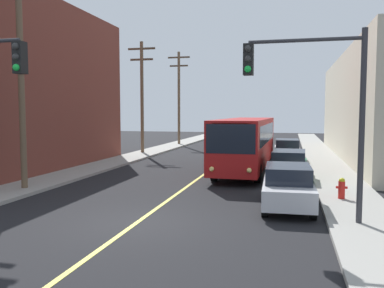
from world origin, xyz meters
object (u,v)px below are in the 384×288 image
at_px(parked_car_silver, 288,186).
at_px(traffic_signal_right_corner, 311,90).
at_px(fire_hydrant, 342,188).
at_px(utility_pole_far, 179,94).
at_px(utility_pole_near, 20,57).
at_px(city_bus, 246,141).
at_px(parked_car_green, 289,165).
at_px(parked_car_white, 287,150).
at_px(utility_pole_mid, 142,92).

relative_size(parked_car_silver, traffic_signal_right_corner, 0.74).
height_order(traffic_signal_right_corner, fire_hydrant, traffic_signal_right_corner).
distance_m(utility_pole_far, traffic_signal_right_corner, 31.75).
relative_size(utility_pole_near, traffic_signal_right_corner, 1.80).
xyz_separation_m(city_bus, parked_car_green, (2.57, -3.35, -0.98)).
bearing_deg(utility_pole_near, city_bus, 43.78).
distance_m(parked_car_green, utility_pole_near, 13.96).
xyz_separation_m(parked_car_silver, parked_car_green, (0.00, 6.00, 0.00)).
distance_m(city_bus, parked_car_green, 4.33).
bearing_deg(utility_pole_far, city_bus, -62.53).
bearing_deg(city_bus, parked_car_white, 66.76).
distance_m(utility_pole_mid, fire_hydrant, 21.90).
height_order(utility_pole_near, traffic_signal_right_corner, utility_pole_near).
bearing_deg(parked_car_white, city_bus, -113.24).
bearing_deg(parked_car_silver, utility_pole_mid, 125.47).
bearing_deg(parked_car_silver, fire_hydrant, 35.96).
xyz_separation_m(utility_pole_near, utility_pole_far, (-0.03, 26.52, -0.44)).
distance_m(utility_pole_mid, utility_pole_far, 9.80).
bearing_deg(utility_pole_mid, parked_car_white, -10.87).
relative_size(parked_car_green, utility_pole_near, 0.41).
bearing_deg(parked_car_silver, utility_pole_far, 113.50).
bearing_deg(parked_car_white, parked_car_silver, -89.40).
xyz_separation_m(parked_car_green, utility_pole_near, (-11.75, -5.44, 5.22)).
distance_m(utility_pole_near, traffic_signal_right_corner, 12.80).
xyz_separation_m(utility_pole_mid, utility_pole_far, (0.55, 9.78, 0.28)).
bearing_deg(city_bus, parked_car_silver, -74.69).
relative_size(parked_car_green, parked_car_white, 1.00).
relative_size(utility_pole_near, utility_pole_far, 1.09).
bearing_deg(traffic_signal_right_corner, city_bus, 105.65).
height_order(parked_car_silver, parked_car_green, same).
relative_size(city_bus, traffic_signal_right_corner, 2.03).
xyz_separation_m(city_bus, traffic_signal_right_corner, (3.21, -11.46, 2.49)).
bearing_deg(parked_car_green, parked_car_silver, -90.04).
distance_m(parked_car_silver, fire_hydrant, 2.59).
bearing_deg(traffic_signal_right_corner, utility_pole_near, 167.88).
height_order(parked_car_white, utility_pole_mid, utility_pole_mid).
xyz_separation_m(parked_car_green, traffic_signal_right_corner, (0.64, -8.11, 3.46)).
xyz_separation_m(parked_car_silver, utility_pole_near, (-11.74, 0.56, 5.22)).
distance_m(parked_car_white, traffic_signal_right_corner, 17.43).
xyz_separation_m(parked_car_green, utility_pole_mid, (-12.33, 11.30, 4.50)).
bearing_deg(fire_hydrant, utility_pole_mid, 132.40).
bearing_deg(utility_pole_near, traffic_signal_right_corner, -12.12).
height_order(utility_pole_near, utility_pole_far, utility_pole_near).
relative_size(city_bus, utility_pole_far, 1.23).
bearing_deg(parked_car_silver, traffic_signal_right_corner, -72.84).
distance_m(city_bus, parked_car_silver, 9.75).
relative_size(parked_car_green, traffic_signal_right_corner, 0.74).
bearing_deg(parked_car_green, utility_pole_near, -155.14).
height_order(utility_pole_mid, traffic_signal_right_corner, utility_pole_mid).
relative_size(parked_car_white, utility_pole_near, 0.41).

